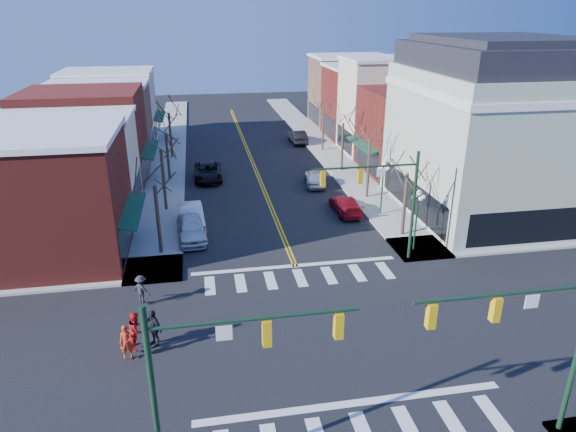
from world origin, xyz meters
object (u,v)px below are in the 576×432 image
lamppost_midblock (383,179)px  pedestrian_red_a (127,342)px  victorian_corner (493,129)px  lamppost_corner (417,210)px  car_right_near (346,205)px  pedestrian_red_b (136,330)px  pedestrian_dark_a (153,328)px  pedestrian_dark_b (141,289)px  car_left_far (208,172)px  car_left_near (191,228)px  car_right_mid (315,178)px  car_left_mid (191,216)px  car_right_far (298,137)px

lamppost_midblock → pedestrian_red_a: (-17.54, -15.05, -1.97)m
lamppost_midblock → victorian_corner: bearing=-3.4°
lamppost_corner → car_right_near: (-2.54, 7.57, -2.29)m
car_right_near → pedestrian_red_b: size_ratio=2.45×
pedestrian_red_b → pedestrian_dark_a: size_ratio=1.00×
pedestrian_dark_b → car_left_far: bearing=-65.3°
car_left_near → pedestrian_red_a: size_ratio=2.94×
car_right_mid → pedestrian_dark_b: pedestrian_dark_b is taller
car_right_mid → car_left_near: bearing=48.8°
car_left_mid → pedestrian_red_a: bearing=-105.4°
lamppost_midblock → car_left_near: bearing=-172.6°
car_left_far → car_right_mid: size_ratio=1.26×
pedestrian_red_b → victorian_corner: bearing=-53.5°
car_right_far → pedestrian_red_b: size_ratio=2.47×
car_right_mid → pedestrian_dark_a: bearing=66.8°
car_left_far → pedestrian_red_b: (-4.17, -25.93, 0.33)m
pedestrian_red_b → lamppost_midblock: bearing=-42.2°
lamppost_corner → car_right_near: lamppost_corner is taller
car_left_mid → pedestrian_dark_a: bearing=-101.5°
car_right_mid → pedestrian_red_a: 27.17m
lamppost_midblock → car_right_near: size_ratio=0.94×
car_right_mid → car_right_far: (1.53, 16.06, 0.03)m
lamppost_corner → car_right_far: size_ratio=0.93×
pedestrian_dark_a → car_right_near: bearing=96.0°
car_left_mid → pedestrian_red_b: 14.87m
car_right_far → pedestrian_dark_a: bearing=67.2°
pedestrian_red_a → pedestrian_dark_a: pedestrian_dark_a is taller
car_right_far → pedestrian_dark_a: size_ratio=2.46×
lamppost_corner → pedestrian_red_b: bearing=-155.5°
victorian_corner → lamppost_midblock: (-8.30, 0.50, -3.70)m
car_right_near → car_right_mid: 7.15m
car_left_mid → pedestrian_dark_b: pedestrian_dark_b is taller
pedestrian_red_a → lamppost_corner: bearing=19.9°
pedestrian_dark_a → victorian_corner: bearing=77.2°
lamppost_corner → car_left_mid: 16.26m
lamppost_midblock → pedestrian_red_b: (-17.17, -14.32, -1.87)m
car_right_far → pedestrian_red_b: 41.47m
car_right_mid → pedestrian_dark_b: (-13.88, -18.39, 0.22)m
car_left_far → car_right_mid: car_left_far is taller
car_right_near → pedestrian_dark_b: size_ratio=2.85×
lamppost_corner → pedestrian_dark_a: 18.22m
car_right_far → pedestrian_red_a: bearing=66.1°
car_left_near → car_right_far: (12.73, 26.11, -0.07)m
car_right_mid → car_right_far: bearing=-88.6°
lamppost_corner → car_left_near: (-14.60, 4.61, -2.12)m
car_left_mid → car_left_far: bearing=77.4°
pedestrian_red_b → car_left_near: bearing=-3.7°
victorian_corner → pedestrian_red_a: (-25.84, -14.55, -5.67)m
car_left_near → car_left_mid: 2.21m
car_left_far → car_right_far: 16.81m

